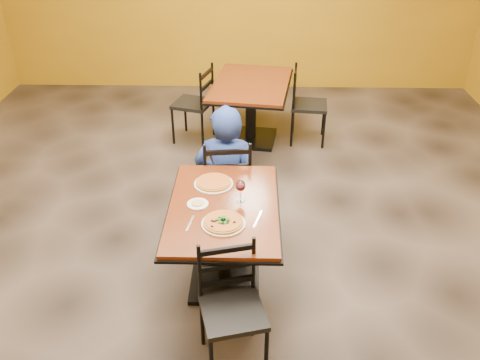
{
  "coord_description": "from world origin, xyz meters",
  "views": [
    {
      "loc": [
        0.2,
        -3.62,
        2.83
      ],
      "look_at": [
        0.12,
        -0.3,
        0.85
      ],
      "focal_mm": 37.99,
      "sensor_mm": 36.0,
      "label": 1
    }
  ],
  "objects_px": {
    "table_main": "(224,226)",
    "pizza_main": "(223,222)",
    "pizza_far": "(214,182)",
    "chair_main_far": "(227,181)",
    "chair_second_left": "(193,104)",
    "side_plate": "(198,204)",
    "wine_glass": "(241,190)",
    "diner": "(226,165)",
    "chair_main_near": "(233,313)",
    "table_second": "(251,97)",
    "chair_second_right": "(309,106)",
    "plate_main": "(223,224)",
    "plate_far": "(214,184)"
  },
  "relations": [
    {
      "from": "chair_second_right",
      "to": "plate_main",
      "type": "bearing_deg",
      "value": 168.9
    },
    {
      "from": "side_plate",
      "to": "wine_glass",
      "type": "distance_m",
      "value": 0.33
    },
    {
      "from": "chair_second_left",
      "to": "chair_second_right",
      "type": "relative_size",
      "value": 1.02
    },
    {
      "from": "chair_main_near",
      "to": "side_plate",
      "type": "relative_size",
      "value": 5.46
    },
    {
      "from": "table_main",
      "to": "plate_far",
      "type": "distance_m",
      "value": 0.37
    },
    {
      "from": "wine_glass",
      "to": "table_second",
      "type": "bearing_deg",
      "value": 88.54
    },
    {
      "from": "pizza_main",
      "to": "wine_glass",
      "type": "height_order",
      "value": "wine_glass"
    },
    {
      "from": "diner",
      "to": "pizza_far",
      "type": "xyz_separation_m",
      "value": [
        -0.07,
        -0.61,
        0.19
      ]
    },
    {
      "from": "plate_far",
      "to": "diner",
      "type": "bearing_deg",
      "value": 83.8
    },
    {
      "from": "pizza_far",
      "to": "chair_main_far",
      "type": "bearing_deg",
      "value": 82.07
    },
    {
      "from": "table_second",
      "to": "plate_main",
      "type": "relative_size",
      "value": 4.67
    },
    {
      "from": "table_main",
      "to": "chair_main_near",
      "type": "height_order",
      "value": "chair_main_near"
    },
    {
      "from": "chair_second_right",
      "to": "pizza_far",
      "type": "xyz_separation_m",
      "value": [
        -0.99,
        -2.32,
        0.31
      ]
    },
    {
      "from": "chair_main_far",
      "to": "pizza_main",
      "type": "xyz_separation_m",
      "value": [
        0.03,
        -1.06,
        0.31
      ]
    },
    {
      "from": "chair_main_far",
      "to": "diner",
      "type": "distance_m",
      "value": 0.15
    },
    {
      "from": "table_second",
      "to": "pizza_far",
      "type": "relative_size",
      "value": 5.17
    },
    {
      "from": "table_main",
      "to": "table_second",
      "type": "relative_size",
      "value": 0.85
    },
    {
      "from": "plate_far",
      "to": "side_plate",
      "type": "xyz_separation_m",
      "value": [
        -0.1,
        -0.29,
        0.0
      ]
    },
    {
      "from": "chair_second_right",
      "to": "plate_main",
      "type": "relative_size",
      "value": 2.99
    },
    {
      "from": "table_main",
      "to": "chair_main_far",
      "type": "distance_m",
      "value": 0.83
    },
    {
      "from": "table_second",
      "to": "diner",
      "type": "xyz_separation_m",
      "value": [
        -0.22,
        -1.71,
        0.02
      ]
    },
    {
      "from": "table_second",
      "to": "diner",
      "type": "bearing_deg",
      "value": -97.2
    },
    {
      "from": "pizza_main",
      "to": "pizza_far",
      "type": "bearing_deg",
      "value": 101.17
    },
    {
      "from": "table_main",
      "to": "side_plate",
      "type": "bearing_deg",
      "value": 178.71
    },
    {
      "from": "table_second",
      "to": "table_main",
      "type": "bearing_deg",
      "value": -94.11
    },
    {
      "from": "pizza_far",
      "to": "side_plate",
      "type": "distance_m",
      "value": 0.31
    },
    {
      "from": "chair_main_far",
      "to": "wine_glass",
      "type": "relative_size",
      "value": 5.18
    },
    {
      "from": "plate_main",
      "to": "side_plate",
      "type": "bearing_deg",
      "value": 130.01
    },
    {
      "from": "chair_main_far",
      "to": "pizza_far",
      "type": "bearing_deg",
      "value": 75.44
    },
    {
      "from": "pizza_far",
      "to": "chair_second_left",
      "type": "bearing_deg",
      "value": 100.34
    },
    {
      "from": "chair_second_left",
      "to": "side_plate",
      "type": "xyz_separation_m",
      "value": [
        0.33,
        -2.61,
        0.28
      ]
    },
    {
      "from": "chair_main_far",
      "to": "wine_glass",
      "type": "height_order",
      "value": "chair_main_far"
    },
    {
      "from": "table_main",
      "to": "chair_main_near",
      "type": "relative_size",
      "value": 1.41
    },
    {
      "from": "chair_main_near",
      "to": "side_plate",
      "type": "xyz_separation_m",
      "value": [
        -0.29,
        0.77,
        0.32
      ]
    },
    {
      "from": "pizza_far",
      "to": "wine_glass",
      "type": "bearing_deg",
      "value": -45.2
    },
    {
      "from": "plate_main",
      "to": "pizza_far",
      "type": "distance_m",
      "value": 0.54
    },
    {
      "from": "pizza_main",
      "to": "plate_far",
      "type": "xyz_separation_m",
      "value": [
        -0.11,
        0.53,
        -0.02
      ]
    },
    {
      "from": "chair_second_left",
      "to": "table_main",
      "type": "bearing_deg",
      "value": 27.5
    },
    {
      "from": "chair_second_right",
      "to": "plate_main",
      "type": "xyz_separation_m",
      "value": [
        -0.88,
        -2.86,
        0.29
      ]
    },
    {
      "from": "chair_main_near",
      "to": "plate_far",
      "type": "height_order",
      "value": "chair_main_near"
    },
    {
      "from": "diner",
      "to": "pizza_main",
      "type": "xyz_separation_m",
      "value": [
        0.04,
        -1.15,
        0.19
      ]
    },
    {
      "from": "chair_second_left",
      "to": "table_second",
      "type": "bearing_deg",
      "value": 106.31
    },
    {
      "from": "table_main",
      "to": "pizza_main",
      "type": "relative_size",
      "value": 4.33
    },
    {
      "from": "chair_second_left",
      "to": "diner",
      "type": "distance_m",
      "value": 1.78
    },
    {
      "from": "chair_second_left",
      "to": "chair_second_right",
      "type": "xyz_separation_m",
      "value": [
        1.41,
        0.0,
        -0.01
      ]
    },
    {
      "from": "plate_main",
      "to": "chair_main_far",
      "type": "bearing_deg",
      "value": 91.76
    },
    {
      "from": "chair_main_far",
      "to": "diner",
      "type": "relative_size",
      "value": 0.8
    },
    {
      "from": "table_main",
      "to": "wine_glass",
      "type": "relative_size",
      "value": 6.83
    },
    {
      "from": "pizza_far",
      "to": "pizza_main",
      "type": "bearing_deg",
      "value": -78.83
    },
    {
      "from": "table_second",
      "to": "plate_far",
      "type": "relative_size",
      "value": 4.67
    }
  ]
}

